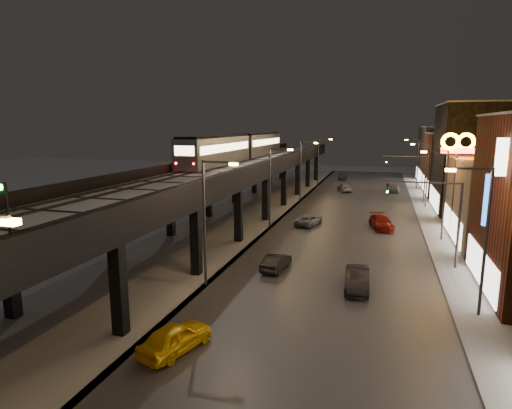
# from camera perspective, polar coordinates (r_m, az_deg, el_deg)

# --- Properties ---
(ground) EXTENTS (220.00, 220.00, 0.00)m
(ground) POSITION_cam_1_polar(r_m,az_deg,el_deg) (20.99, -20.04, -22.84)
(ground) COLOR silver
(road_surface) EXTENTS (17.00, 120.00, 0.06)m
(road_surface) POSITION_cam_1_polar(r_m,az_deg,el_deg) (50.23, 12.10, -2.73)
(road_surface) COLOR #46474D
(road_surface) RESTS_ON ground
(sidewalk_right) EXTENTS (4.00, 120.00, 0.14)m
(sidewalk_right) POSITION_cam_1_polar(r_m,az_deg,el_deg) (50.52, 23.49, -3.26)
(sidewalk_right) COLOR #9FA1A8
(sidewalk_right) RESTS_ON ground
(under_viaduct_pavement) EXTENTS (11.00, 120.00, 0.06)m
(under_viaduct_pavement) POSITION_cam_1_polar(r_m,az_deg,el_deg) (52.92, -2.63, -1.83)
(under_viaduct_pavement) COLOR #9FA1A8
(under_viaduct_pavement) RESTS_ON ground
(elevated_viaduct) EXTENTS (9.00, 100.00, 6.30)m
(elevated_viaduct) POSITION_cam_1_polar(r_m,az_deg,el_deg) (49.07, -3.89, 3.80)
(elevated_viaduct) COLOR black
(elevated_viaduct) RESTS_ON ground
(viaduct_trackbed) EXTENTS (8.40, 100.00, 0.32)m
(viaduct_trackbed) POSITION_cam_1_polar(r_m,az_deg,el_deg) (49.10, -3.86, 4.71)
(viaduct_trackbed) COLOR #B2B7C1
(viaduct_trackbed) RESTS_ON elevated_viaduct
(viaduct_parapet_streetside) EXTENTS (0.30, 100.00, 1.10)m
(viaduct_parapet_streetside) POSITION_cam_1_polar(r_m,az_deg,el_deg) (47.75, 1.08, 5.12)
(viaduct_parapet_streetside) COLOR black
(viaduct_parapet_streetside) RESTS_ON elevated_viaduct
(viaduct_parapet_far) EXTENTS (0.30, 100.00, 1.10)m
(viaduct_parapet_far) POSITION_cam_1_polar(r_m,az_deg,el_deg) (50.76, -8.47, 5.33)
(viaduct_parapet_far) COLOR black
(viaduct_parapet_far) RESTS_ON elevated_viaduct
(building_d) EXTENTS (12.20, 13.20, 14.16)m
(building_d) POSITION_cam_1_polar(r_m,az_deg,el_deg) (63.31, 28.45, 5.39)
(building_d) COLOR black
(building_d) RESTS_ON ground
(building_e) EXTENTS (12.20, 12.20, 10.16)m
(building_e) POSITION_cam_1_polar(r_m,az_deg,el_deg) (77.18, 26.24, 4.78)
(building_e) COLOR #5F2114
(building_e) RESTS_ON ground
(building_f) EXTENTS (12.20, 16.20, 11.16)m
(building_f) POSITION_cam_1_polar(r_m,az_deg,el_deg) (90.93, 24.84, 5.91)
(building_f) COLOR #2D2D2D
(building_f) RESTS_ON ground
(streetlight_left_1) EXTENTS (2.57, 0.28, 9.00)m
(streetlight_left_1) POSITION_cam_1_polar(r_m,az_deg,el_deg) (29.79, -6.44, -1.36)
(streetlight_left_1) COLOR #38383A
(streetlight_left_1) RESTS_ON ground
(streetlight_right_1) EXTENTS (2.56, 0.28, 9.00)m
(streetlight_right_1) POSITION_cam_1_polar(r_m,az_deg,el_deg) (28.09, 27.86, -3.26)
(streetlight_right_1) COLOR #38383A
(streetlight_right_1) RESTS_ON ground
(streetlight_left_2) EXTENTS (2.57, 0.28, 9.00)m
(streetlight_left_2) POSITION_cam_1_polar(r_m,az_deg,el_deg) (46.66, 2.19, 2.99)
(streetlight_left_2) COLOR #38383A
(streetlight_left_2) RESTS_ON ground
(streetlight_right_2) EXTENTS (2.56, 0.28, 9.00)m
(streetlight_right_2) POSITION_cam_1_polar(r_m,az_deg,el_deg) (45.59, 23.58, 1.95)
(streetlight_right_2) COLOR #38383A
(streetlight_right_2) RESTS_ON ground
(streetlight_left_3) EXTENTS (2.57, 0.28, 9.00)m
(streetlight_left_3) POSITION_cam_1_polar(r_m,az_deg,el_deg) (64.14, 6.20, 4.99)
(streetlight_left_3) COLOR #38383A
(streetlight_left_3) RESTS_ON ground
(streetlight_right_3) EXTENTS (2.56, 0.28, 9.00)m
(streetlight_right_3) POSITION_cam_1_polar(r_m,az_deg,el_deg) (63.37, 21.68, 4.25)
(streetlight_right_3) COLOR #38383A
(streetlight_right_3) RESTS_ON ground
(streetlight_left_4) EXTENTS (2.57, 0.28, 9.00)m
(streetlight_left_4) POSITION_cam_1_polar(r_m,az_deg,el_deg) (81.85, 8.50, 6.12)
(streetlight_left_4) COLOR #38383A
(streetlight_left_4) RESTS_ON ground
(streetlight_right_4) EXTENTS (2.56, 0.28, 9.00)m
(streetlight_right_4) POSITION_cam_1_polar(r_m,az_deg,el_deg) (81.25, 20.61, 5.54)
(streetlight_right_4) COLOR #38383A
(streetlight_right_4) RESTS_ON ground
(traffic_light_rig_a) EXTENTS (6.10, 0.34, 7.00)m
(traffic_light_rig_a) POSITION_cam_1_polar(r_m,az_deg,el_deg) (36.78, 23.75, -1.10)
(traffic_light_rig_a) COLOR #38383A
(traffic_light_rig_a) RESTS_ON ground
(traffic_light_rig_b) EXTENTS (6.10, 0.34, 7.00)m
(traffic_light_rig_b) POSITION_cam_1_polar(r_m,az_deg,el_deg) (66.35, 20.65, 3.92)
(traffic_light_rig_b) COLOR #38383A
(traffic_light_rig_b) RESTS_ON ground
(subway_train) EXTENTS (2.97, 36.24, 3.55)m
(subway_train) POSITION_cam_1_polar(r_m,az_deg,el_deg) (61.30, -2.07, 7.74)
(subway_train) COLOR gray
(subway_train) RESTS_ON viaduct_trackbed
(rail_signal) EXTENTS (0.31, 0.41, 2.68)m
(rail_signal) POSITION_cam_1_polar(r_m,az_deg,el_deg) (18.03, -30.48, 0.08)
(rail_signal) COLOR black
(rail_signal) RESTS_ON viaduct_trackbed
(car_taxi) EXTENTS (2.83, 4.59, 1.46)m
(car_taxi) POSITION_cam_1_polar(r_m,az_deg,el_deg) (22.98, -10.69, -17.15)
(car_taxi) COLOR yellow
(car_taxi) RESTS_ON ground
(car_near_white) EXTENTS (1.79, 4.00, 1.27)m
(car_near_white) POSITION_cam_1_polar(r_m,az_deg,el_deg) (34.13, 2.72, -7.76)
(car_near_white) COLOR black
(car_near_white) RESTS_ON ground
(car_mid_silver) EXTENTS (2.95, 4.73, 1.22)m
(car_mid_silver) POSITION_cam_1_polar(r_m,az_deg,el_deg) (49.35, 7.04, -2.12)
(car_mid_silver) COLOR gray
(car_mid_silver) RESTS_ON ground
(car_mid_dark) EXTENTS (3.17, 4.88, 1.31)m
(car_mid_dark) POSITION_cam_1_polar(r_m,az_deg,el_deg) (75.97, 11.70, 2.21)
(car_mid_dark) COLOR #B9B8C8
(car_mid_dark) RESTS_ON ground
(car_far_white) EXTENTS (1.65, 3.96, 1.34)m
(car_far_white) POSITION_cam_1_polar(r_m,az_deg,el_deg) (92.20, 11.47, 3.66)
(car_far_white) COLOR #48494E
(car_far_white) RESTS_ON ground
(car_onc_silver) EXTENTS (1.86, 4.68, 1.51)m
(car_onc_silver) POSITION_cam_1_polar(r_m,az_deg,el_deg) (30.99, 13.31, -9.73)
(car_onc_silver) COLOR black
(car_onc_silver) RESTS_ON ground
(car_onc_white) EXTENTS (3.11, 5.28, 1.44)m
(car_onc_white) POSITION_cam_1_polar(r_m,az_deg,el_deg) (49.31, 16.34, -2.35)
(car_onc_white) COLOR maroon
(car_onc_white) RESTS_ON ground
(car_onc_red) EXTENTS (1.67, 3.99, 1.35)m
(car_onc_red) POSITION_cam_1_polar(r_m,az_deg,el_deg) (77.02, 17.97, 2.04)
(car_onc_red) COLOR gray
(car_onc_red) RESTS_ON ground
(sign_mcdonalds) EXTENTS (3.15, 0.46, 10.62)m
(sign_mcdonalds) POSITION_cam_1_polar(r_m,az_deg,el_deg) (46.79, 25.25, 6.32)
(sign_mcdonalds) COLOR #38383A
(sign_mcdonalds) RESTS_ON ground
(sign_carwash) EXTENTS (1.57, 0.35, 8.13)m
(sign_carwash) POSITION_cam_1_polar(r_m,az_deg,el_deg) (33.07, 29.33, -0.62)
(sign_carwash) COLOR #38383A
(sign_carwash) RESTS_ON ground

